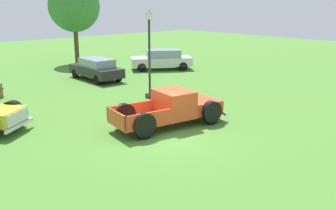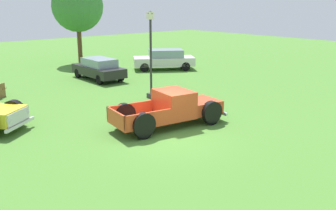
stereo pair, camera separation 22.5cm
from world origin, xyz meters
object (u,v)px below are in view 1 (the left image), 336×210
at_px(lamp_post_far, 149,53).
at_px(pickup_truck_foreground, 175,108).
at_px(sedan_distant_a, 162,59).
at_px(oak_tree_west, 74,6).
at_px(sedan_distant_b, 96,69).

bearing_deg(lamp_post_far, pickup_truck_foreground, -116.46).
relative_size(sedan_distant_a, oak_tree_west, 0.72).
height_order(sedan_distant_a, lamp_post_far, lamp_post_far).
xyz_separation_m(pickup_truck_foreground, lamp_post_far, (2.11, 4.24, 1.67)).
height_order(pickup_truck_foreground, sedan_distant_b, pickup_truck_foreground).
height_order(sedan_distant_a, oak_tree_west, oak_tree_west).
distance_m(sedan_distant_a, oak_tree_west, 8.47).
distance_m(pickup_truck_foreground, oak_tree_west, 18.41).
relative_size(sedan_distant_a, sedan_distant_b, 1.12).
relative_size(sedan_distant_b, oak_tree_west, 0.64).
xyz_separation_m(sedan_distant_b, oak_tree_west, (2.43, 6.93, 3.84)).
relative_size(sedan_distant_b, lamp_post_far, 0.94).
relative_size(pickup_truck_foreground, lamp_post_far, 1.11).
relative_size(pickup_truck_foreground, oak_tree_west, 0.75).
distance_m(sedan_distant_a, lamp_post_far, 8.96).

